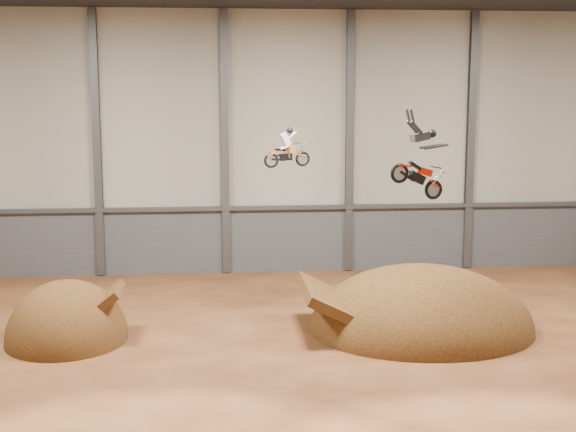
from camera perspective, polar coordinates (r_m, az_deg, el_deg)
The scene contains 12 objects.
floor at distance 29.77m, azimuth 2.63°, elevation -10.45°, with size 40.00×40.00×0.00m, color #4D2814.
back_wall at distance 43.05m, azimuth -0.05°, elevation 5.20°, with size 40.00×0.10×14.00m, color #ABA897.
lower_band_back at distance 43.63m, azimuth -0.04°, elevation -1.70°, with size 39.80×0.18×3.50m, color #4C4F53.
steel_rail at distance 43.18m, azimuth -0.02°, elevation 0.61°, with size 39.80×0.35×0.20m, color #47494F.
steel_column_1 at distance 43.10m, azimuth -13.44°, elevation 4.96°, with size 0.40×0.36×13.90m, color #47494F.
steel_column_2 at distance 42.67m, azimuth -4.50°, elevation 5.14°, with size 0.40×0.36×13.90m, color #47494F.
steel_column_3 at distance 43.28m, azimuth 4.39°, elevation 5.20°, with size 0.40×0.36×13.90m, color #47494F.
steel_column_4 at distance 44.88m, azimuth 12.85°, elevation 5.14°, with size 0.40×0.36×13.90m, color #47494F.
takeoff_ramp at distance 33.57m, azimuth -15.41°, elevation -8.48°, with size 4.80×5.54×4.80m, color #37200D.
landing_ramp at distance 34.12m, azimuth 9.43°, elevation -7.98°, with size 9.33×8.25×5.38m, color #37200D.
fmx_rider_a at distance 33.40m, azimuth -0.05°, elevation 5.02°, with size 1.97×0.75×1.78m, color #EB5E0D, non-canonical shape.
fmx_rider_b at distance 30.52m, azimuth 8.93°, elevation 4.31°, with size 3.15×0.90×2.70m, color red, non-canonical shape.
Camera 1 is at (-3.91, -27.76, 10.01)m, focal length 50.00 mm.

